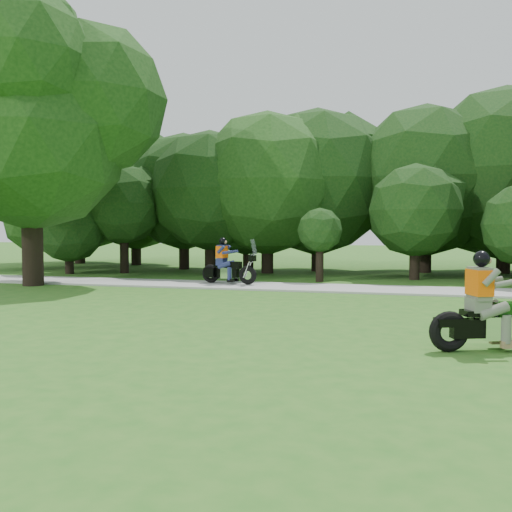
# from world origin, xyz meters

# --- Properties ---
(ground) EXTENTS (100.00, 100.00, 0.00)m
(ground) POSITION_xyz_m (0.00, 0.00, 0.00)
(ground) COLOR #2A661D
(ground) RESTS_ON ground
(walkway) EXTENTS (60.00, 2.20, 0.06)m
(walkway) POSITION_xyz_m (0.00, 8.00, 0.03)
(walkway) COLOR #A8A8A3
(walkway) RESTS_ON ground
(tree_line) EXTENTS (39.77, 11.86, 7.81)m
(tree_line) POSITION_xyz_m (1.50, 14.66, 3.68)
(tree_line) COLOR black
(tree_line) RESTS_ON ground
(big_tree_west) EXTENTS (8.64, 6.56, 9.96)m
(big_tree_west) POSITION_xyz_m (-10.54, 6.85, 5.76)
(big_tree_west) COLOR black
(big_tree_west) RESTS_ON ground
(chopper_motorcycle) EXTENTS (2.16, 1.17, 1.59)m
(chopper_motorcycle) POSITION_xyz_m (2.84, -0.21, 0.59)
(chopper_motorcycle) COLOR black
(chopper_motorcycle) RESTS_ON ground
(touring_motorcycle) EXTENTS (2.01, 0.83, 1.54)m
(touring_motorcycle) POSITION_xyz_m (-4.32, 8.19, 0.62)
(touring_motorcycle) COLOR black
(touring_motorcycle) RESTS_ON walkway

